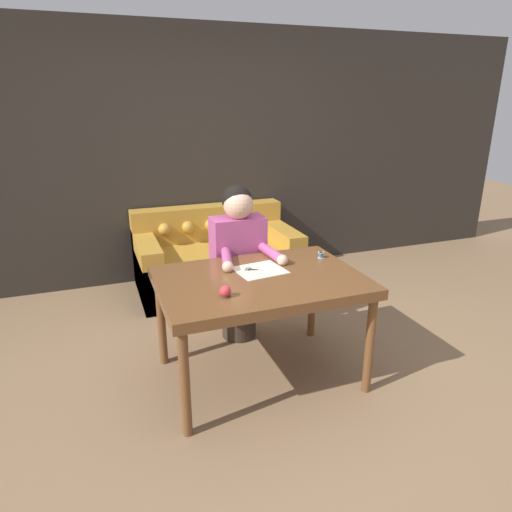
{
  "coord_description": "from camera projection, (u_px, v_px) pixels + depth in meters",
  "views": [
    {
      "loc": [
        -1.11,
        -2.65,
        1.9
      ],
      "look_at": [
        -0.09,
        0.12,
        0.86
      ],
      "focal_mm": 32.0,
      "sensor_mm": 36.0,
      "label": 1
    }
  ],
  "objects": [
    {
      "name": "scissors",
      "position": [
        254.0,
        270.0,
        3.15
      ],
      "size": [
        0.19,
        0.15,
        0.01
      ],
      "color": "silver",
      "rests_on": "dining_table"
    },
    {
      "name": "thread_spool",
      "position": [
        321.0,
        255.0,
        3.39
      ],
      "size": [
        0.04,
        0.04,
        0.05
      ],
      "color": "#3366B2",
      "rests_on": "dining_table"
    },
    {
      "name": "dining_table",
      "position": [
        260.0,
        287.0,
        3.05
      ],
      "size": [
        1.35,
        0.95,
        0.76
      ],
      "color": "brown",
      "rests_on": "ground_plane"
    },
    {
      "name": "person",
      "position": [
        239.0,
        261.0,
        3.61
      ],
      "size": [
        0.49,
        0.63,
        1.27
      ],
      "color": "#33281E",
      "rests_on": "ground_plane"
    },
    {
      "name": "wall_back",
      "position": [
        197.0,
        157.0,
        4.81
      ],
      "size": [
        8.0,
        0.06,
        2.6
      ],
      "color": "#2D2823",
      "rests_on": "ground_plane"
    },
    {
      "name": "pin_cushion",
      "position": [
        225.0,
        292.0,
        2.72
      ],
      "size": [
        0.07,
        0.07,
        0.07
      ],
      "color": "#4C3828",
      "rests_on": "dining_table"
    },
    {
      "name": "pattern_paper_main",
      "position": [
        260.0,
        270.0,
        3.15
      ],
      "size": [
        0.36,
        0.33,
        0.0
      ],
      "color": "beige",
      "rests_on": "dining_table"
    },
    {
      "name": "couch",
      "position": [
        216.0,
        260.0,
        4.75
      ],
      "size": [
        1.61,
        0.92,
        0.8
      ],
      "color": "#B7842D",
      "rests_on": "ground_plane"
    },
    {
      "name": "ground_plane",
      "position": [
        273.0,
        371.0,
        3.34
      ],
      "size": [
        16.0,
        16.0,
        0.0
      ],
      "primitive_type": "plane",
      "color": "#846647"
    }
  ]
}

